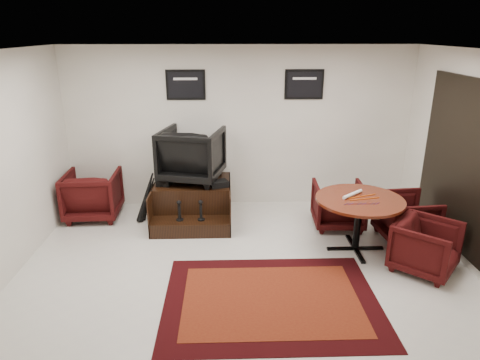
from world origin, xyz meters
The scene contains 16 objects.
ground centered at (0.00, 0.00, 0.00)m, with size 6.00×6.00×0.00m, color beige.
room_shell centered at (0.41, 0.12, 1.79)m, with size 6.02×5.02×2.81m.
area_rug centered at (0.28, -0.56, 0.01)m, with size 2.52×1.89×0.01m.
shine_podium centered at (-0.80, 1.80, 0.30)m, with size 1.26×1.29×0.65m.
shine_chair centered at (-0.80, 1.93, 1.13)m, with size 0.95×0.89×0.97m, color black.
shoes_pair centered at (-1.24, 1.73, 0.69)m, with size 0.25×0.29×0.10m.
polish_kit centered at (-0.36, 1.60, 0.70)m, with size 0.29×0.20×0.10m, color black.
umbrella_black centered at (-1.55, 1.70, 0.44)m, with size 0.33×0.12×0.89m, color black, non-canonical shape.
umbrella_hooked centered at (-1.53, 1.77, 0.39)m, with size 0.29×0.11×0.77m, color black, non-canonical shape.
armchair_side centered at (-2.48, 1.94, 0.44)m, with size 0.86×0.80×0.88m, color black.
meeting_table centered at (1.63, 0.64, 0.71)m, with size 1.22×1.22×0.80m.
table_chair_back centered at (1.56, 1.46, 0.40)m, with size 0.77×0.72×0.79m, color black.
table_chair_window centered at (2.48, 0.96, 0.39)m, with size 0.76×0.71×0.78m, color black.
table_chair_corner centered at (2.37, 0.05, 0.38)m, with size 0.74×0.69×0.76m, color black.
paper_roll centered at (1.55, 0.74, 0.83)m, with size 0.05×0.05×0.42m, color silver.
table_clutter centered at (1.66, 0.60, 0.81)m, with size 0.56×0.39×0.01m.
Camera 1 is at (-0.22, -4.84, 3.02)m, focal length 32.00 mm.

